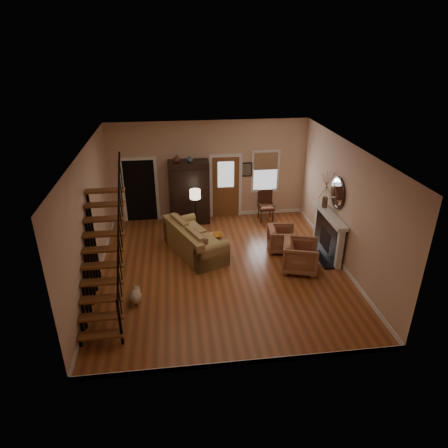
{
  "coord_description": "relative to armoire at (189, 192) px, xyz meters",
  "views": [
    {
      "loc": [
        -1.11,
        -9.13,
        5.72
      ],
      "look_at": [
        0.1,
        0.4,
        1.15
      ],
      "focal_mm": 32.0,
      "sensor_mm": 36.0,
      "label": 1
    }
  ],
  "objects": [
    {
      "name": "vase_a",
      "position": [
        -0.35,
        -0.1,
        1.17
      ],
      "size": [
        0.24,
        0.24,
        0.25
      ],
      "primitive_type": "imported",
      "color": "#4C2619",
      "rests_on": "armoire"
    },
    {
      "name": "books",
      "position": [
        0.5,
        -2.49,
        -0.62
      ],
      "size": [
        0.2,
        0.27,
        0.05
      ],
      "primitive_type": null,
      "color": "beige",
      "rests_on": "coffee_table"
    },
    {
      "name": "sofa",
      "position": [
        0.03,
        -2.15,
        -0.63
      ],
      "size": [
        1.8,
        2.48,
        0.85
      ],
      "primitive_type": null,
      "rotation": [
        0.0,
        0.0,
        0.41
      ],
      "color": "#9E8348",
      "rests_on": "ground"
    },
    {
      "name": "side_chair",
      "position": [
        2.55,
        -0.2,
        -0.54
      ],
      "size": [
        0.54,
        0.54,
        1.02
      ],
      "primitive_type": null,
      "color": "#3D2013",
      "rests_on": "ground"
    },
    {
      "name": "armchair_right",
      "position": [
        2.56,
        -2.32,
        -0.69
      ],
      "size": [
        0.89,
        0.87,
        0.73
      ],
      "primitive_type": "imported",
      "rotation": [
        0.0,
        0.0,
        1.45
      ],
      "color": "brown",
      "rests_on": "ground"
    },
    {
      "name": "staircase",
      "position": [
        -2.08,
        -4.45,
        0.55
      ],
      "size": [
        0.94,
        2.8,
        3.2
      ],
      "primitive_type": null,
      "color": "brown",
      "rests_on": "ground"
    },
    {
      "name": "armoire",
      "position": [
        0.0,
        0.0,
        0.0
      ],
      "size": [
        1.3,
        0.6,
        2.1
      ],
      "primitive_type": null,
      "color": "black",
      "rests_on": "ground"
    },
    {
      "name": "room",
      "position": [
        0.29,
        -1.39,
        0.46
      ],
      "size": [
        7.0,
        7.33,
        3.3
      ],
      "color": "#995027",
      "rests_on": "ground"
    },
    {
      "name": "fireplace",
      "position": [
        3.83,
        -2.65,
        -0.31
      ],
      "size": [
        0.33,
        1.95,
        2.3
      ],
      "color": "black",
      "rests_on": "ground"
    },
    {
      "name": "vase_b",
      "position": [
        0.05,
        -0.1,
        1.16
      ],
      "size": [
        0.2,
        0.2,
        0.21
      ],
      "primitive_type": "imported",
      "color": "#334C60",
      "rests_on": "armoire"
    },
    {
      "name": "floor_lamp",
      "position": [
        0.15,
        -0.89,
        -0.32
      ],
      "size": [
        0.37,
        0.37,
        1.46
      ],
      "primitive_type": null,
      "rotation": [
        0.0,
        0.0,
        0.11
      ],
      "color": "black",
      "rests_on": "ground"
    },
    {
      "name": "dog",
      "position": [
        -1.5,
        -4.41,
        -0.87
      ],
      "size": [
        0.31,
        0.49,
        0.35
      ],
      "primitive_type": null,
      "rotation": [
        0.0,
        0.0,
        -0.05
      ],
      "color": "#C9AE89",
      "rests_on": "ground"
    },
    {
      "name": "coffee_table",
      "position": [
        0.62,
        -2.19,
        -0.85
      ],
      "size": [
        0.71,
        1.11,
        0.41
      ],
      "primitive_type": null,
      "rotation": [
        0.0,
        0.0,
        0.08
      ],
      "color": "brown",
      "rests_on": "ground"
    },
    {
      "name": "bowl",
      "position": [
        0.67,
        -2.04,
        -0.6
      ],
      "size": [
        0.36,
        0.36,
        0.09
      ],
      "primitive_type": "imported",
      "color": "orange",
      "rests_on": "coffee_table"
    },
    {
      "name": "armchair_left",
      "position": [
        2.75,
        -3.45,
        -0.63
      ],
      "size": [
        1.15,
        1.13,
        0.84
      ],
      "primitive_type": "imported",
      "rotation": [
        0.0,
        0.0,
        1.27
      ],
      "color": "brown",
      "rests_on": "ground"
    }
  ]
}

